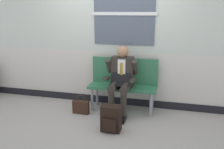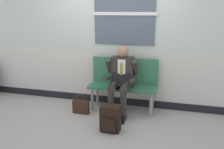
{
  "view_description": "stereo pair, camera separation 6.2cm",
  "coord_description": "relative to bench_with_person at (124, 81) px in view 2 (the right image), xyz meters",
  "views": [
    {
      "loc": [
        1.2,
        -3.76,
        1.85
      ],
      "look_at": [
        0.15,
        0.25,
        0.75
      ],
      "focal_mm": 38.79,
      "sensor_mm": 36.0,
      "label": 1
    },
    {
      "loc": [
        1.25,
        -3.75,
        1.85
      ],
      "look_at": [
        0.15,
        0.25,
        0.75
      ],
      "focal_mm": 38.79,
      "sensor_mm": 36.0,
      "label": 2
    }
  ],
  "objects": [
    {
      "name": "ground_plane",
      "position": [
        -0.3,
        -0.53,
        -0.57
      ],
      "size": [
        18.0,
        18.0,
        0.0
      ],
      "primitive_type": "plane",
      "color": "#9E9991"
    },
    {
      "name": "station_wall",
      "position": [
        -0.29,
        0.27,
        0.73
      ],
      "size": [
        5.52,
        0.17,
        2.61
      ],
      "color": "beige",
      "rests_on": "ground"
    },
    {
      "name": "bench_with_person",
      "position": [
        0.0,
        0.0,
        0.0
      ],
      "size": [
        1.26,
        0.42,
        0.99
      ],
      "color": "#2D6B47",
      "rests_on": "ground"
    },
    {
      "name": "person_seated",
      "position": [
        -0.0,
        -0.21,
        0.1
      ],
      "size": [
        0.57,
        0.7,
        1.24
      ],
      "color": "#2D2823",
      "rests_on": "ground"
    },
    {
      "name": "backpack",
      "position": [
        0.0,
        -0.92,
        -0.36
      ],
      "size": [
        0.31,
        0.23,
        0.42
      ],
      "color": "black",
      "rests_on": "ground"
    },
    {
      "name": "handbag",
      "position": [
        -0.71,
        -0.42,
        -0.43
      ],
      "size": [
        0.31,
        0.09,
        0.37
      ],
      "color": "#331E14",
      "rests_on": "ground"
    }
  ]
}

